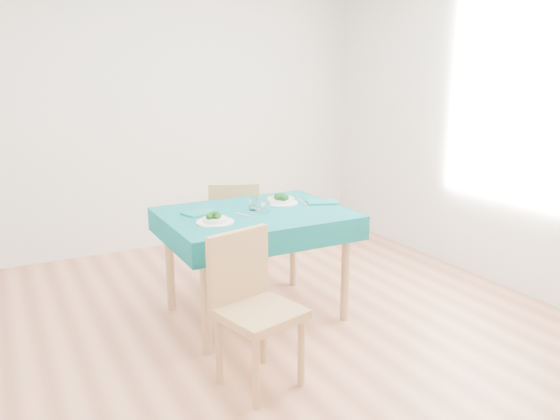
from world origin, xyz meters
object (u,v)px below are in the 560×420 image
side_plate (281,199)px  bowl_near (215,218)px  chair_far (235,223)px  bowl_far (281,199)px  chair_near (260,301)px  table (256,264)px

side_plate → bowl_near: bearing=-150.1°
bowl_near → side_plate: size_ratio=1.18×
chair_far → bowl_far: 0.66m
chair_far → bowl_near: (-0.49, -0.83, 0.30)m
bowl_near → bowl_far: size_ratio=1.01×
chair_near → bowl_near: size_ratio=4.18×
chair_far → side_plate: 0.55m
table → bowl_near: (-0.35, -0.14, 0.42)m
table → chair_near: size_ratio=1.23×
chair_near → side_plate: size_ratio=4.91×
chair_far → bowl_far: chair_far is taller
chair_near → bowl_near: 0.74m
table → chair_near: 0.91m
chair_far → bowl_near: bearing=83.2°
table → side_plate: size_ratio=6.04×
side_plate → table: bearing=-142.9°
chair_near → chair_far: size_ratio=1.02×
chair_far → bowl_far: size_ratio=4.15×
table → bowl_far: bearing=23.8°
side_plate → bowl_far: bearing=-116.2°
chair_near → bowl_far: bearing=41.9°
bowl_near → chair_near: bearing=-92.1°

